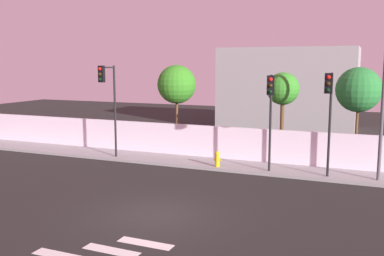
# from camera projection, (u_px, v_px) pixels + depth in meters

# --- Properties ---
(ground_plane) EXTENTS (80.00, 80.00, 0.00)m
(ground_plane) POSITION_uv_depth(u_px,v_px,m) (155.00, 215.00, 15.93)
(ground_plane) COLOR black
(sidewalk) EXTENTS (36.00, 2.40, 0.15)m
(sidewalk) POSITION_uv_depth(u_px,v_px,m) (226.00, 165.00, 23.42)
(sidewalk) COLOR gray
(sidewalk) RESTS_ON ground
(perimeter_wall) EXTENTS (36.00, 0.18, 1.80)m
(perimeter_wall) POSITION_uv_depth(u_px,v_px,m) (233.00, 143.00, 24.46)
(perimeter_wall) COLOR silver
(perimeter_wall) RESTS_ON sidewalk
(traffic_light_left) EXTENTS (0.49, 1.53, 4.77)m
(traffic_light_left) POSITION_uv_depth(u_px,v_px,m) (270.00, 102.00, 20.69)
(traffic_light_left) COLOR black
(traffic_light_left) RESTS_ON sidewalk
(traffic_light_center) EXTENTS (0.35, 1.32, 4.89)m
(traffic_light_center) POSITION_uv_depth(u_px,v_px,m) (329.00, 103.00, 19.78)
(traffic_light_center) COLOR black
(traffic_light_center) RESTS_ON sidewalk
(traffic_light_right) EXTENTS (0.37, 1.31, 5.20)m
(traffic_light_right) POSITION_uv_depth(u_px,v_px,m) (108.00, 92.00, 24.22)
(traffic_light_right) COLOR black
(traffic_light_right) RESTS_ON sidewalk
(street_lamp_curbside) EXTENTS (0.63, 1.88, 6.78)m
(street_lamp_curbside) POSITION_uv_depth(u_px,v_px,m) (384.00, 93.00, 19.34)
(street_lamp_curbside) COLOR #4C4C51
(street_lamp_curbside) RESTS_ON sidewalk
(fire_hydrant) EXTENTS (0.44, 0.26, 0.82)m
(fire_hydrant) POSITION_uv_depth(u_px,v_px,m) (217.00, 158.00, 22.69)
(fire_hydrant) COLOR gold
(fire_hydrant) RESTS_ON sidewalk
(roadside_tree_leftmost) EXTENTS (2.39, 2.39, 5.38)m
(roadside_tree_leftmost) POSITION_uv_depth(u_px,v_px,m) (177.00, 85.00, 26.97)
(roadside_tree_leftmost) COLOR brown
(roadside_tree_leftmost) RESTS_ON ground
(roadside_tree_midleft) EXTENTS (1.83, 1.83, 4.98)m
(roadside_tree_midleft) POSITION_uv_depth(u_px,v_px,m) (283.00, 90.00, 24.52)
(roadside_tree_midleft) COLOR brown
(roadside_tree_midleft) RESTS_ON ground
(roadside_tree_midright) EXTENTS (2.38, 2.38, 5.28)m
(roadside_tree_midright) POSITION_uv_depth(u_px,v_px,m) (359.00, 90.00, 23.01)
(roadside_tree_midright) COLOR brown
(roadside_tree_midright) RESTS_ON ground
(low_building_distant) EXTENTS (10.93, 6.00, 6.74)m
(low_building_distant) POSITION_uv_depth(u_px,v_px,m) (288.00, 89.00, 36.73)
(low_building_distant) COLOR #9A9A9A
(low_building_distant) RESTS_ON ground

